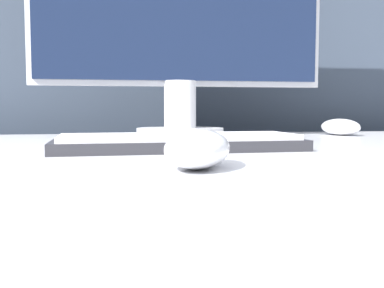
{
  "coord_description": "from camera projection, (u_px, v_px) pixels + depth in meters",
  "views": [
    {
      "loc": [
        -0.15,
        -0.59,
        0.8
      ],
      "look_at": [
        -0.07,
        -0.1,
        0.76
      ],
      "focal_mm": 42.0,
      "sensor_mm": 36.0,
      "label": 1
    }
  ],
  "objects": [
    {
      "name": "keyboard",
      "position": [
        179.0,
        142.0,
        0.67
      ],
      "size": [
        0.37,
        0.14,
        0.02
      ],
      "rotation": [
        0.0,
        0.0,
        0.04
      ],
      "color": "#28282D",
      "rests_on": "desk"
    },
    {
      "name": "partition_panel",
      "position": [
        170.0,
        143.0,
        1.28
      ],
      "size": [
        5.0,
        0.03,
        1.41
      ],
      "color": "#333D4C",
      "rests_on": "ground_plane"
    },
    {
      "name": "computer_mouse_near",
      "position": [
        198.0,
        149.0,
        0.46
      ],
      "size": [
        0.1,
        0.13,
        0.04
      ],
      "rotation": [
        0.0,
        0.0,
        -0.38
      ],
      "color": "white",
      "rests_on": "desk"
    },
    {
      "name": "computer_mouse_far",
      "position": [
        340.0,
        127.0,
        1.05
      ],
      "size": [
        0.09,
        0.12,
        0.04
      ],
      "rotation": [
        0.0,
        0.0,
        0.25
      ],
      "color": "silver",
      "rests_on": "desk"
    }
  ]
}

